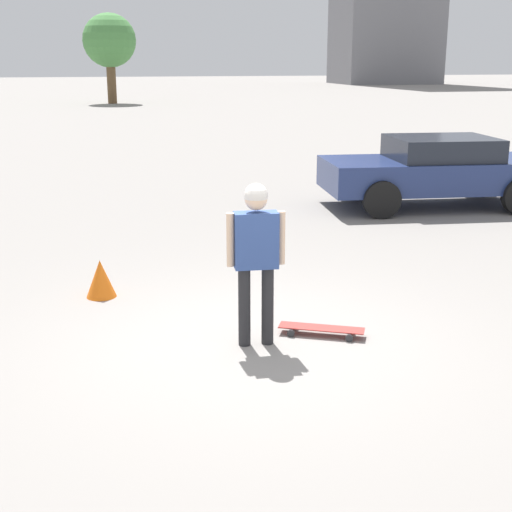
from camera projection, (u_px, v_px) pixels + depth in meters
ground_plane at (256, 344)px, 7.42m from camera, size 220.00×220.00×0.00m
person at (256, 247)px, 7.14m from camera, size 0.24×0.59×1.69m
skateboard at (321, 329)px, 7.62m from camera, size 0.57×0.91×0.09m
car_parked_near at (436, 170)px, 14.08m from camera, size 2.37×4.53×1.38m
tree_distant at (109, 41)px, 45.38m from camera, size 3.38×3.38×5.64m
traffic_cone at (101, 279)px, 8.82m from camera, size 0.37×0.37×0.47m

